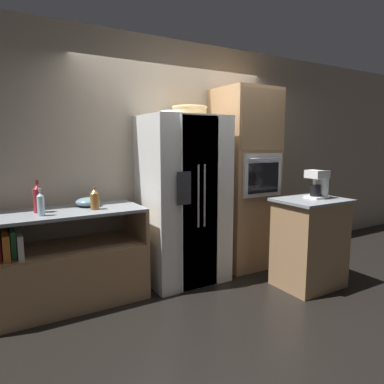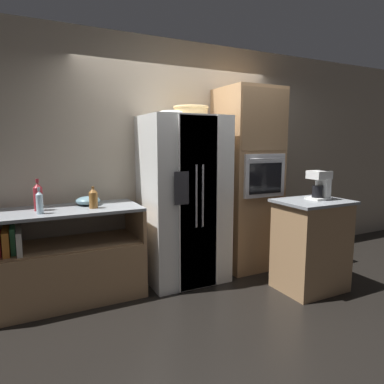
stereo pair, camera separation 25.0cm
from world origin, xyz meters
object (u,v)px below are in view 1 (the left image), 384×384
(refrigerator, at_px, (183,200))
(bottle_short, at_px, (38,198))
(wicker_basket, at_px, (190,111))
(bottle_tall, at_px, (41,204))
(coffee_maker, at_px, (318,183))
(bottle_wide, at_px, (95,199))
(fruit_bowl, at_px, (171,113))
(mixing_bowl, at_px, (88,202))
(wall_oven, at_px, (244,179))

(refrigerator, distance_m, bottle_short, 1.53)
(wicker_basket, height_order, bottle_tall, wicker_basket)
(bottle_short, bearing_deg, coffee_maker, -19.11)
(refrigerator, height_order, bottle_tall, refrigerator)
(bottle_wide, bearing_deg, fruit_bowl, 5.81)
(mixing_bowl, bearing_deg, wicker_basket, -2.63)
(mixing_bowl, height_order, coffee_maker, coffee_maker)
(wicker_basket, distance_m, coffee_maker, 1.65)
(bottle_tall, bearing_deg, bottle_short, 90.81)
(fruit_bowl, height_order, mixing_bowl, fruit_bowl)
(coffee_maker, bearing_deg, mixing_bowl, 155.31)
(wall_oven, height_order, coffee_maker, wall_oven)
(bottle_tall, relative_size, coffee_maker, 0.80)
(coffee_maker, bearing_deg, wicker_basket, 137.35)
(fruit_bowl, bearing_deg, wicker_basket, 11.96)
(wicker_basket, xyz_separation_m, bottle_wide, (-1.16, -0.15, -0.91))
(refrigerator, xyz_separation_m, mixing_bowl, (-1.04, 0.15, 0.04))
(wall_oven, relative_size, bottle_short, 7.28)
(wall_oven, bearing_deg, mixing_bowl, 176.44)
(bottle_short, xyz_separation_m, coffee_maker, (2.72, -0.94, 0.08))
(refrigerator, relative_size, bottle_tall, 7.60)
(refrigerator, relative_size, wicker_basket, 4.63)
(fruit_bowl, xyz_separation_m, coffee_maker, (1.34, -0.92, -0.76))
(mixing_bowl, bearing_deg, wall_oven, -3.56)
(bottle_tall, height_order, bottle_short, bottle_short)
(bottle_tall, xyz_separation_m, coffee_maker, (2.72, -0.77, 0.11))
(bottle_wide, height_order, mixing_bowl, bottle_wide)
(wicker_basket, relative_size, bottle_wide, 1.85)
(wicker_basket, height_order, mixing_bowl, wicker_basket)
(refrigerator, xyz_separation_m, bottle_tall, (-1.52, -0.11, 0.10))
(mixing_bowl, bearing_deg, bottle_short, -169.57)
(fruit_bowl, relative_size, bottle_short, 0.90)
(fruit_bowl, relative_size, mixing_bowl, 1.11)
(wicker_basket, bearing_deg, fruit_bowl, -168.04)
(bottle_short, distance_m, coffee_maker, 2.88)
(refrigerator, relative_size, fruit_bowl, 6.78)
(coffee_maker, bearing_deg, bottle_short, 160.89)
(bottle_wide, height_order, coffee_maker, coffee_maker)
(bottle_tall, relative_size, bottle_wide, 1.13)
(fruit_bowl, distance_m, bottle_short, 1.62)
(wicker_basket, distance_m, bottle_wide, 1.48)
(wicker_basket, bearing_deg, bottle_short, -178.84)
(fruit_bowl, bearing_deg, bottle_tall, -173.92)
(bottle_tall, distance_m, bottle_wide, 0.50)
(bottle_tall, relative_size, mixing_bowl, 0.99)
(wicker_basket, height_order, coffee_maker, wicker_basket)
(bottle_wide, bearing_deg, bottle_short, 166.95)
(wicker_basket, bearing_deg, bottle_wide, -172.71)
(mixing_bowl, xyz_separation_m, coffee_maker, (2.24, -1.03, 0.17))
(bottle_short, height_order, coffee_maker, coffee_maker)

